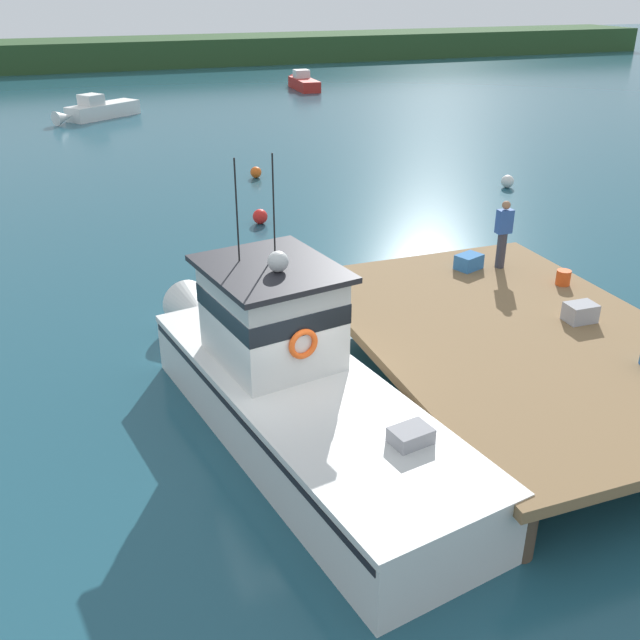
% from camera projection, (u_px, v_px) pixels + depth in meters
% --- Properties ---
extents(ground_plane, '(200.00, 200.00, 0.00)m').
position_uv_depth(ground_plane, '(286.00, 432.00, 13.01)').
color(ground_plane, '#1E4C5B').
extents(dock, '(6.00, 9.00, 1.20)m').
position_uv_depth(dock, '(517.00, 338.00, 14.04)').
color(dock, '#4C3D2D').
rests_on(dock, ground).
extents(main_fishing_boat, '(3.92, 9.97, 4.80)m').
position_uv_depth(main_fishing_boat, '(290.00, 382.00, 12.62)').
color(main_fishing_boat, silver).
rests_on(main_fishing_boat, ground).
extents(crate_single_far, '(0.61, 0.46, 0.38)m').
position_uv_depth(crate_single_far, '(580.00, 312.00, 14.36)').
color(crate_single_far, '#9E9EA3').
rests_on(crate_single_far, dock).
extents(crate_stack_near_edge, '(0.71, 0.62, 0.35)m').
position_uv_depth(crate_stack_near_edge, '(469.00, 262.00, 16.95)').
color(crate_stack_near_edge, '#3370B2').
rests_on(crate_stack_near_edge, dock).
extents(bait_bucket, '(0.32, 0.32, 0.34)m').
position_uv_depth(bait_bucket, '(563.00, 277.00, 16.08)').
color(bait_bucket, '#E04C19').
rests_on(bait_bucket, dock).
extents(deckhand_by_the_boat, '(0.36, 0.22, 1.63)m').
position_uv_depth(deckhand_by_the_boat, '(503.00, 233.00, 16.75)').
color(deckhand_by_the_boat, '#383842').
rests_on(deckhand_by_the_boat, dock).
extents(moored_boat_far_right, '(5.19, 4.07, 1.41)m').
position_uv_depth(moored_boat_far_right, '(98.00, 110.00, 41.78)').
color(moored_boat_far_right, white).
rests_on(moored_boat_far_right, ground).
extents(moored_boat_near_channel, '(1.53, 5.25, 1.33)m').
position_uv_depth(moored_boat_near_channel, '(303.00, 83.00, 52.95)').
color(moored_boat_near_channel, red).
rests_on(moored_boat_near_channel, ground).
extents(mooring_buoy_spare_mooring, '(0.46, 0.46, 0.46)m').
position_uv_depth(mooring_buoy_spare_mooring, '(256.00, 172.00, 29.42)').
color(mooring_buoy_spare_mooring, '#EA5B19').
rests_on(mooring_buoy_spare_mooring, ground).
extents(mooring_buoy_inshore, '(0.50, 0.50, 0.50)m').
position_uv_depth(mooring_buoy_inshore, '(260.00, 217.00, 23.90)').
color(mooring_buoy_inshore, red).
rests_on(mooring_buoy_inshore, ground).
extents(mooring_buoy_outer, '(0.50, 0.50, 0.50)m').
position_uv_depth(mooring_buoy_outer, '(508.00, 181.00, 28.03)').
color(mooring_buoy_outer, silver).
rests_on(mooring_buoy_outer, ground).
extents(far_shoreline, '(120.00, 8.00, 2.40)m').
position_uv_depth(far_shoreline, '(77.00, 54.00, 64.93)').
color(far_shoreline, '#284723').
rests_on(far_shoreline, ground).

